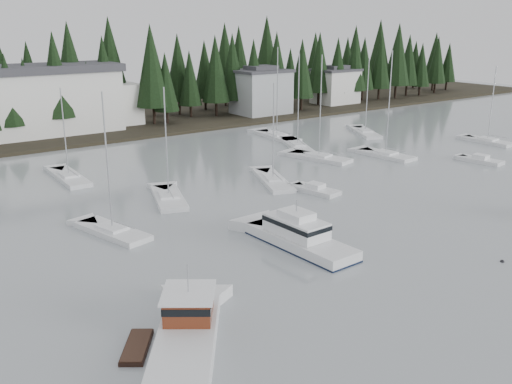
# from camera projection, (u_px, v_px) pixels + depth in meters

# --- Properties ---
(far_shore_land) EXTENTS (240.00, 54.00, 1.00)m
(far_shore_land) POSITION_uv_depth(u_px,v_px,m) (47.00, 121.00, 107.14)
(far_shore_land) COLOR black
(far_shore_land) RESTS_ON ground
(conifer_treeline) EXTENTS (200.00, 22.00, 20.00)m
(conifer_treeline) POSITION_uv_depth(u_px,v_px,m) (67.00, 129.00, 98.65)
(conifer_treeline) COLOR black
(conifer_treeline) RESTS_ON ground
(house_east_a) EXTENTS (10.60, 8.48, 9.25)m
(house_east_a) POSITION_uv_depth(u_px,v_px,m) (261.00, 91.00, 111.45)
(house_east_a) COLOR #999EA0
(house_east_a) RESTS_ON ground
(house_east_b) EXTENTS (9.54, 7.42, 8.25)m
(house_east_b) POSITION_uv_depth(u_px,v_px,m) (335.00, 85.00, 125.60)
(house_east_b) COLOR silver
(house_east_b) RESTS_ON ground
(harbor_inn) EXTENTS (29.50, 11.50, 10.90)m
(harbor_inn) POSITION_uv_depth(u_px,v_px,m) (53.00, 100.00, 92.49)
(harbor_inn) COLOR silver
(harbor_inn) RESTS_ON ground
(lobster_boat_brown) EXTENTS (8.65, 10.16, 5.00)m
(lobster_boat_brown) POSITION_uv_depth(u_px,v_px,m) (185.00, 336.00, 32.90)
(lobster_boat_brown) COLOR silver
(lobster_boat_brown) RESTS_ON ground
(cabin_cruiser_center) EXTENTS (3.76, 10.87, 4.62)m
(cabin_cruiser_center) POSITION_uv_depth(u_px,v_px,m) (299.00, 238.00, 47.28)
(cabin_cruiser_center) COLOR silver
(cabin_cruiser_center) RESTS_ON ground
(sailboat_0) EXTENTS (6.20, 10.06, 11.99)m
(sailboat_0) POSITION_uv_depth(u_px,v_px,m) (273.00, 182.00, 66.22)
(sailboat_0) COLOR silver
(sailboat_0) RESTS_ON ground
(sailboat_1) EXTENTS (3.51, 8.60, 14.86)m
(sailboat_1) POSITION_uv_depth(u_px,v_px,m) (386.00, 156.00, 78.82)
(sailboat_1) COLOR silver
(sailboat_1) RESTS_ON ground
(sailboat_3) EXTENTS (5.09, 9.50, 14.41)m
(sailboat_3) POSITION_uv_depth(u_px,v_px,m) (319.00, 159.00, 77.31)
(sailboat_3) COLOR silver
(sailboat_3) RESTS_ON ground
(sailboat_4) EXTENTS (3.01, 10.05, 11.30)m
(sailboat_4) POSITION_uv_depth(u_px,v_px,m) (69.00, 179.00, 67.60)
(sailboat_4) COLOR silver
(sailboat_4) RESTS_ON ground
(sailboat_5) EXTENTS (4.41, 8.47, 13.02)m
(sailboat_5) POSITION_uv_depth(u_px,v_px,m) (113.00, 233.00, 50.20)
(sailboat_5) COLOR silver
(sailboat_5) RESTS_ON ground
(sailboat_6) EXTENTS (5.60, 9.14, 12.29)m
(sailboat_6) POSITION_uv_depth(u_px,v_px,m) (169.00, 200.00, 59.64)
(sailboat_6) COLOR silver
(sailboat_6) RESTS_ON ground
(sailboat_8) EXTENTS (3.97, 10.30, 14.72)m
(sailboat_8) POSITION_uv_depth(u_px,v_px,m) (277.00, 137.00, 91.73)
(sailboat_8) COLOR silver
(sailboat_8) RESTS_ON ground
(sailboat_10) EXTENTS (2.88, 8.15, 12.14)m
(sailboat_10) POSITION_uv_depth(u_px,v_px,m) (487.00, 142.00, 87.85)
(sailboat_10) COLOR silver
(sailboat_10) RESTS_ON ground
(sailboat_11) EXTENTS (7.09, 9.87, 12.79)m
(sailboat_11) POSITION_uv_depth(u_px,v_px,m) (365.00, 134.00, 94.70)
(sailboat_11) COLOR silver
(sailboat_11) RESTS_ON ground
(sailboat_12) EXTENTS (6.60, 10.34, 14.21)m
(sailboat_12) POSITION_uv_depth(u_px,v_px,m) (297.00, 147.00, 84.45)
(sailboat_12) COLOR silver
(sailboat_12) RESTS_ON ground
(runabout_1) EXTENTS (3.13, 5.87, 1.42)m
(runabout_1) POSITION_uv_depth(u_px,v_px,m) (315.00, 191.00, 62.43)
(runabout_1) COLOR silver
(runabout_1) RESTS_ON ground
(runabout_2) EXTENTS (2.82, 5.94, 1.42)m
(runabout_2) POSITION_uv_depth(u_px,v_px,m) (480.00, 161.00, 75.74)
(runabout_2) COLOR silver
(runabout_2) RESTS_ON ground
(mooring_buoy_dark) EXTENTS (0.35, 0.35, 0.35)m
(mooring_buoy_dark) POSITION_uv_depth(u_px,v_px,m) (502.00, 262.00, 44.37)
(mooring_buoy_dark) COLOR black
(mooring_buoy_dark) RESTS_ON ground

